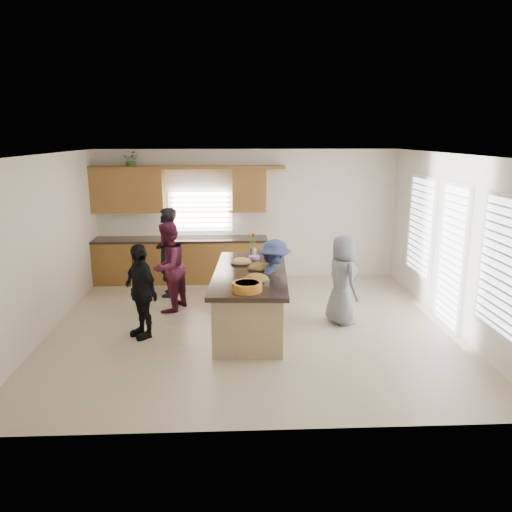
{
  "coord_description": "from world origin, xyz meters",
  "views": [
    {
      "loc": [
        -0.29,
        -7.76,
        3.09
      ],
      "look_at": [
        0.07,
        0.2,
        1.15
      ],
      "focal_mm": 35.0,
      "sensor_mm": 36.0,
      "label": 1
    }
  ],
  "objects_px": {
    "woman_left_back": "(167,252)",
    "woman_left_front": "(141,291)",
    "salad_bowl": "(247,286)",
    "island": "(250,301)",
    "woman_right_back": "(274,283)",
    "woman_right_front": "(342,280)",
    "woman_left_mid": "(168,267)"
  },
  "relations": [
    {
      "from": "island",
      "to": "salad_bowl",
      "type": "distance_m",
      "value": 1.19
    },
    {
      "from": "salad_bowl",
      "to": "woman_right_back",
      "type": "distance_m",
      "value": 1.21
    },
    {
      "from": "woman_left_back",
      "to": "woman_right_front",
      "type": "distance_m",
      "value": 3.49
    },
    {
      "from": "salad_bowl",
      "to": "woman_left_mid",
      "type": "height_order",
      "value": "woman_left_mid"
    },
    {
      "from": "woman_left_front",
      "to": "woman_right_back",
      "type": "relative_size",
      "value": 1.02
    },
    {
      "from": "salad_bowl",
      "to": "woman_left_mid",
      "type": "distance_m",
      "value": 2.36
    },
    {
      "from": "salad_bowl",
      "to": "woman_left_front",
      "type": "distance_m",
      "value": 1.81
    },
    {
      "from": "salad_bowl",
      "to": "woman_right_back",
      "type": "relative_size",
      "value": 0.29
    },
    {
      "from": "island",
      "to": "woman_left_mid",
      "type": "relative_size",
      "value": 1.72
    },
    {
      "from": "woman_left_front",
      "to": "woman_left_mid",
      "type": "bearing_deg",
      "value": 128.03
    },
    {
      "from": "woman_left_back",
      "to": "woman_right_back",
      "type": "bearing_deg",
      "value": 49.13
    },
    {
      "from": "salad_bowl",
      "to": "woman_right_front",
      "type": "bearing_deg",
      "value": 36.01
    },
    {
      "from": "woman_left_front",
      "to": "woman_left_back",
      "type": "bearing_deg",
      "value": 136.87
    },
    {
      "from": "woman_left_back",
      "to": "woman_left_mid",
      "type": "bearing_deg",
      "value": 8.6
    },
    {
      "from": "woman_right_front",
      "to": "woman_left_back",
      "type": "bearing_deg",
      "value": 43.82
    },
    {
      "from": "woman_left_back",
      "to": "woman_left_front",
      "type": "xyz_separation_m",
      "value": [
        -0.15,
        -2.07,
        -0.13
      ]
    },
    {
      "from": "woman_left_back",
      "to": "woman_left_mid",
      "type": "height_order",
      "value": "woman_left_back"
    },
    {
      "from": "island",
      "to": "woman_left_back",
      "type": "xyz_separation_m",
      "value": [
        -1.56,
        1.76,
        0.42
      ]
    },
    {
      "from": "island",
      "to": "woman_right_front",
      "type": "xyz_separation_m",
      "value": [
        1.53,
        0.13,
        0.3
      ]
    },
    {
      "from": "woman_left_front",
      "to": "salad_bowl",
      "type": "bearing_deg",
      "value": 26.96
    },
    {
      "from": "woman_right_back",
      "to": "salad_bowl",
      "type": "bearing_deg",
      "value": 169.14
    },
    {
      "from": "salad_bowl",
      "to": "island",
      "type": "bearing_deg",
      "value": 85.58
    },
    {
      "from": "woman_left_mid",
      "to": "woman_right_back",
      "type": "bearing_deg",
      "value": 88.86
    },
    {
      "from": "salad_bowl",
      "to": "woman_left_front",
      "type": "height_order",
      "value": "woman_left_front"
    },
    {
      "from": "woman_right_back",
      "to": "woman_right_front",
      "type": "bearing_deg",
      "value": -72.52
    },
    {
      "from": "island",
      "to": "salad_bowl",
      "type": "relative_size",
      "value": 6.55
    },
    {
      "from": "island",
      "to": "woman_right_front",
      "type": "height_order",
      "value": "woman_right_front"
    },
    {
      "from": "woman_left_mid",
      "to": "woman_right_front",
      "type": "distance_m",
      "value": 3.06
    },
    {
      "from": "salad_bowl",
      "to": "woman_right_back",
      "type": "height_order",
      "value": "woman_right_back"
    },
    {
      "from": "woman_left_back",
      "to": "woman_left_mid",
      "type": "relative_size",
      "value": 1.08
    },
    {
      "from": "woman_left_mid",
      "to": "woman_right_front",
      "type": "bearing_deg",
      "value": 99.5
    },
    {
      "from": "salad_bowl",
      "to": "woman_left_mid",
      "type": "bearing_deg",
      "value": 125.2
    }
  ]
}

